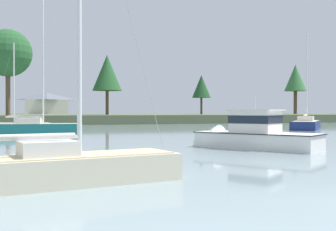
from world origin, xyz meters
name	(u,v)px	position (x,y,z in m)	size (l,w,h in m)	color
far_shore_bank	(73,117)	(0.00, 89.33, 0.76)	(167.55, 59.26, 1.52)	#4C563D
sailboat_skyblue	(19,126)	(-10.35, 50.87, 0.25)	(8.04, 3.97, 11.57)	#669ECC
sailboat_navy	(306,127)	(23.01, 35.89, 0.27)	(8.30, 8.88, 12.58)	navy
sailboat_teal	(36,131)	(-8.34, 34.59, 0.29)	(8.85, 3.72, 13.89)	#196B70
sailboat_cream	(60,177)	(-7.75, 5.76, 0.24)	(7.48, 3.32, 11.66)	beige
cruiser_white	(245,139)	(3.41, 15.12, 0.51)	(6.63, 8.09, 4.00)	white
mooring_buoy_green	(217,125)	(18.85, 52.47, 0.06)	(0.32, 0.32, 0.38)	#1E8C47
shore_tree_left_mid	(107,73)	(4.54, 70.40, 9.34)	(5.46, 5.46, 11.20)	brown
shore_tree_inland_c	(201,87)	(25.57, 75.23, 7.46)	(3.97, 3.97, 8.41)	brown
shore_tree_left	(8,53)	(-12.33, 62.23, 11.19)	(7.37, 7.37, 13.41)	brown
shore_tree_far_left	(295,78)	(50.50, 77.32, 9.97)	(5.12, 5.12, 11.72)	brown
cottage_behind_trees	(46,103)	(-5.46, 103.27, 4.32)	(11.11, 8.46, 5.40)	silver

